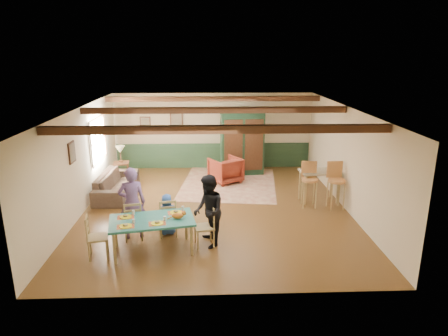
{
  "coord_description": "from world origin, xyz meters",
  "views": [
    {
      "loc": [
        -0.17,
        -10.07,
        4.09
      ],
      "look_at": [
        0.22,
        -0.04,
        1.15
      ],
      "focal_mm": 32.0,
      "sensor_mm": 36.0,
      "label": 1
    }
  ],
  "objects_px": {
    "table_lamp": "(120,154)",
    "counter_table": "(319,186)",
    "dining_table": "(153,235)",
    "armchair": "(226,170)",
    "dining_chair_far_right": "(168,217)",
    "bar_stool_left": "(309,185)",
    "dining_chair_far_left": "(133,220)",
    "person_woman": "(208,211)",
    "dining_chair_end_right": "(204,226)",
    "person_child": "(167,214)",
    "cat": "(178,215)",
    "bar_stool_right": "(336,186)",
    "person_man": "(132,203)",
    "armoire": "(242,142)",
    "dining_chair_end_left": "(98,236)",
    "sofa": "(117,184)",
    "end_table": "(122,171)"
  },
  "relations": [
    {
      "from": "table_lamp",
      "to": "counter_table",
      "type": "bearing_deg",
      "value": -19.89
    },
    {
      "from": "dining_table",
      "to": "armchair",
      "type": "relative_size",
      "value": 1.92
    },
    {
      "from": "dining_chair_far_right",
      "to": "bar_stool_left",
      "type": "distance_m",
      "value": 4.02
    },
    {
      "from": "dining_chair_far_left",
      "to": "person_woman",
      "type": "distance_m",
      "value": 1.77
    },
    {
      "from": "dining_chair_far_left",
      "to": "table_lamp",
      "type": "distance_m",
      "value": 4.5
    },
    {
      "from": "dining_chair_end_right",
      "to": "table_lamp",
      "type": "bearing_deg",
      "value": -160.66
    },
    {
      "from": "person_child",
      "to": "counter_table",
      "type": "xyz_separation_m",
      "value": [
        4.06,
        1.95,
        -0.03
      ]
    },
    {
      "from": "dining_table",
      "to": "cat",
      "type": "bearing_deg",
      "value": 0.59
    },
    {
      "from": "dining_chair_far_right",
      "to": "counter_table",
      "type": "height_order",
      "value": "dining_chair_far_right"
    },
    {
      "from": "dining_table",
      "to": "dining_chair_end_right",
      "type": "xyz_separation_m",
      "value": [
        1.09,
        0.21,
        0.1
      ]
    },
    {
      "from": "armchair",
      "to": "bar_stool_right",
      "type": "height_order",
      "value": "bar_stool_right"
    },
    {
      "from": "dining_table",
      "to": "person_man",
      "type": "bearing_deg",
      "value": 127.46
    },
    {
      "from": "person_man",
      "to": "armoire",
      "type": "bearing_deg",
      "value": -131.53
    },
    {
      "from": "person_man",
      "to": "person_child",
      "type": "distance_m",
      "value": 0.85
    },
    {
      "from": "dining_chair_end_left",
      "to": "sofa",
      "type": "height_order",
      "value": "dining_chair_end_left"
    },
    {
      "from": "person_woman",
      "to": "person_man",
      "type": "bearing_deg",
      "value": -115.87
    },
    {
      "from": "armchair",
      "to": "table_lamp",
      "type": "distance_m",
      "value": 3.45
    },
    {
      "from": "person_child",
      "to": "armoire",
      "type": "relative_size",
      "value": 0.43
    },
    {
      "from": "end_table",
      "to": "sofa",
      "type": "bearing_deg",
      "value": -84.25
    },
    {
      "from": "bar_stool_right",
      "to": "bar_stool_left",
      "type": "bearing_deg",
      "value": 161.18
    },
    {
      "from": "dining_table",
      "to": "sofa",
      "type": "relative_size",
      "value": 0.76
    },
    {
      "from": "dining_table",
      "to": "sofa",
      "type": "distance_m",
      "value": 3.86
    },
    {
      "from": "person_man",
      "to": "bar_stool_left",
      "type": "height_order",
      "value": "person_man"
    },
    {
      "from": "dining_chair_far_right",
      "to": "armchair",
      "type": "relative_size",
      "value": 1.01
    },
    {
      "from": "table_lamp",
      "to": "armoire",
      "type": "bearing_deg",
      "value": 8.32
    },
    {
      "from": "dining_chair_far_right",
      "to": "dining_chair_far_left",
      "type": "bearing_deg",
      "value": 0.0
    },
    {
      "from": "bar_stool_left",
      "to": "cat",
      "type": "bearing_deg",
      "value": -140.37
    },
    {
      "from": "person_man",
      "to": "person_child",
      "type": "bearing_deg",
      "value": -180.0
    },
    {
      "from": "dining_chair_end_right",
      "to": "end_table",
      "type": "bearing_deg",
      "value": -160.66
    },
    {
      "from": "person_man",
      "to": "table_lamp",
      "type": "height_order",
      "value": "person_man"
    },
    {
      "from": "cat",
      "to": "counter_table",
      "type": "height_order",
      "value": "counter_table"
    },
    {
      "from": "person_man",
      "to": "person_woman",
      "type": "relative_size",
      "value": 1.05
    },
    {
      "from": "dining_chair_end_left",
      "to": "sofa",
      "type": "xyz_separation_m",
      "value": [
        -0.44,
        3.75,
        -0.13
      ]
    },
    {
      "from": "person_child",
      "to": "armchair",
      "type": "relative_size",
      "value": 1.07
    },
    {
      "from": "dining_table",
      "to": "table_lamp",
      "type": "height_order",
      "value": "table_lamp"
    },
    {
      "from": "armchair",
      "to": "counter_table",
      "type": "distance_m",
      "value": 3.13
    },
    {
      "from": "cat",
      "to": "armchair",
      "type": "distance_m",
      "value": 4.77
    },
    {
      "from": "dining_chair_end_left",
      "to": "person_man",
      "type": "bearing_deg",
      "value": -43.15
    },
    {
      "from": "dining_chair_far_right",
      "to": "person_child",
      "type": "bearing_deg",
      "value": -90.0
    },
    {
      "from": "person_child",
      "to": "cat",
      "type": "height_order",
      "value": "person_child"
    },
    {
      "from": "dining_chair_end_left",
      "to": "sofa",
      "type": "distance_m",
      "value": 3.78
    },
    {
      "from": "table_lamp",
      "to": "counter_table",
      "type": "xyz_separation_m",
      "value": [
        5.96,
        -2.15,
        -0.43
      ]
    },
    {
      "from": "dining_table",
      "to": "sofa",
      "type": "bearing_deg",
      "value": 113.32
    },
    {
      "from": "bar_stool_left",
      "to": "bar_stool_right",
      "type": "xyz_separation_m",
      "value": [
        0.68,
        -0.18,
        0.02
      ]
    },
    {
      "from": "dining_table",
      "to": "cat",
      "type": "height_order",
      "value": "cat"
    },
    {
      "from": "cat",
      "to": "end_table",
      "type": "height_order",
      "value": "cat"
    },
    {
      "from": "person_child",
      "to": "dining_chair_end_right",
      "type": "bearing_deg",
      "value": 133.15
    },
    {
      "from": "dining_table",
      "to": "bar_stool_left",
      "type": "height_order",
      "value": "bar_stool_left"
    },
    {
      "from": "dining_chair_far_left",
      "to": "armchair",
      "type": "relative_size",
      "value": 1.01
    },
    {
      "from": "end_table",
      "to": "person_child",
      "type": "bearing_deg",
      "value": -65.18
    }
  ]
}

